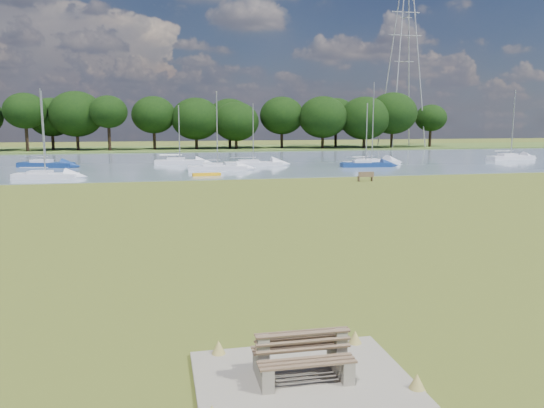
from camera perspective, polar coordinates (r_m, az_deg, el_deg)
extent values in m
plane|color=brown|center=(24.17, -5.54, -3.26)|extent=(220.00, 220.00, 0.00)
cube|color=slate|center=(65.72, -9.76, 4.41)|extent=(220.00, 40.00, 0.10)
cube|color=#4C6626|center=(95.65, -10.52, 5.79)|extent=(220.00, 20.00, 0.40)
cube|color=gray|center=(11.06, 3.26, -18.28)|extent=(4.20, 3.20, 0.10)
cube|color=gray|center=(10.78, -0.97, -17.37)|extent=(0.24, 1.10, 0.46)
cube|color=gray|center=(10.60, -0.97, -15.33)|extent=(0.23, 0.19, 0.58)
cube|color=gray|center=(11.15, 7.36, -16.52)|extent=(0.24, 1.10, 0.46)
cube|color=gray|center=(10.97, 7.40, -14.54)|extent=(0.23, 0.19, 0.58)
cube|color=brown|center=(10.53, 3.79, -16.60)|extent=(1.89, 0.44, 0.04)
cube|color=brown|center=(10.63, 3.42, -14.47)|extent=(1.89, 0.16, 0.46)
cube|color=brown|center=(11.14, 2.82, -15.10)|extent=(1.89, 0.44, 0.04)
cube|color=brown|center=(10.78, 3.18, -14.13)|extent=(1.89, 0.16, 0.46)
cube|color=brown|center=(45.37, 9.31, 2.68)|extent=(0.10, 0.41, 0.41)
cube|color=brown|center=(45.74, 10.71, 2.69)|extent=(0.10, 0.41, 0.41)
cube|color=brown|center=(45.53, 10.02, 2.94)|extent=(1.37, 0.50, 0.04)
cube|color=brown|center=(45.34, 10.09, 3.19)|extent=(1.35, 0.14, 0.40)
cube|color=#F6AA0B|center=(49.24, -7.05, 3.19)|extent=(2.65, 0.88, 0.26)
cylinder|color=#AAAAAA|center=(101.38, 13.42, 14.84)|extent=(0.22, 0.22, 31.28)
cylinder|color=#AAAAAA|center=(103.30, 15.68, 14.64)|extent=(0.22, 0.22, 31.28)
cylinder|color=#AAAAAA|center=(105.33, 12.37, 14.65)|extent=(0.22, 0.22, 31.28)
cylinder|color=#AAAAAA|center=(107.17, 14.57, 14.47)|extent=(0.22, 0.22, 31.28)
cube|color=#AAAAAA|center=(104.86, 14.12, 17.20)|extent=(6.55, 0.14, 0.14)
cube|color=#AAAAAA|center=(105.53, 14.20, 19.38)|extent=(5.42, 0.14, 0.14)
cylinder|color=black|center=(93.77, -24.76, 6.23)|extent=(0.45, 0.45, 3.43)
ellipsoid|color=black|center=(93.72, -24.92, 8.79)|extent=(6.28, 6.28, 5.34)
cylinder|color=black|center=(92.49, -20.50, 6.54)|extent=(0.45, 0.45, 3.68)
ellipsoid|color=black|center=(92.45, -20.66, 9.33)|extent=(7.18, 7.18, 6.11)
cylinder|color=black|center=(91.76, -16.14, 6.50)|extent=(0.45, 0.45, 2.91)
ellipsoid|color=black|center=(91.69, -16.24, 8.71)|extent=(8.08, 8.08, 6.87)
cylinder|color=black|center=(91.53, -11.74, 6.74)|extent=(0.45, 0.45, 3.17)
ellipsoid|color=black|center=(91.48, -11.82, 9.16)|extent=(6.28, 6.28, 5.34)
cylinder|color=black|center=(91.85, -7.34, 6.94)|extent=(0.45, 0.45, 3.43)
ellipsoid|color=black|center=(91.79, -7.39, 9.55)|extent=(7.18, 7.18, 6.11)
cylinder|color=black|center=(92.69, -2.99, 7.10)|extent=(0.45, 0.45, 3.68)
ellipsoid|color=black|center=(92.65, -3.02, 9.88)|extent=(8.08, 8.08, 6.87)
cylinder|color=black|center=(94.06, 1.25, 6.90)|extent=(0.45, 0.45, 2.91)
ellipsoid|color=black|center=(94.00, 1.26, 9.07)|extent=(6.28, 6.28, 5.34)
cylinder|color=black|center=(95.91, 5.36, 6.98)|extent=(0.45, 0.45, 3.17)
ellipsoid|color=black|center=(95.85, 5.39, 9.29)|extent=(7.18, 7.18, 6.11)
cylinder|color=black|center=(98.22, 9.29, 7.02)|extent=(0.45, 0.45, 3.43)
ellipsoid|color=black|center=(98.17, 9.35, 9.47)|extent=(8.08, 8.08, 6.87)
cylinder|color=black|center=(100.97, 13.02, 7.04)|extent=(0.45, 0.45, 3.68)
ellipsoid|color=black|center=(100.93, 13.11, 9.59)|extent=(6.28, 6.28, 5.34)
cylinder|color=black|center=(104.13, 16.53, 6.74)|extent=(0.45, 0.45, 2.91)
ellipsoid|color=black|center=(104.07, 16.62, 8.69)|extent=(7.18, 7.18, 6.11)
cube|color=silver|center=(74.88, 24.29, 4.63)|extent=(6.37, 2.31, 0.76)
cube|color=silver|center=(74.53, 24.03, 4.98)|extent=(2.30, 1.57, 0.49)
cylinder|color=#A5A8AD|center=(74.74, 24.51, 7.93)|extent=(0.13, 0.13, 8.31)
cube|color=silver|center=(59.69, -2.02, 4.43)|extent=(6.44, 2.01, 0.61)
cube|color=silver|center=(59.59, -2.51, 4.77)|extent=(2.28, 1.48, 0.39)
cylinder|color=#A5A8AD|center=(59.51, -2.04, 7.64)|extent=(0.10, 0.10, 6.44)
cube|color=silver|center=(54.41, -5.87, 3.98)|extent=(6.03, 2.09, 0.67)
cube|color=silver|center=(54.36, -6.38, 4.40)|extent=(2.16, 1.45, 0.43)
cylinder|color=#A5A8AD|center=(54.21, -5.94, 8.05)|extent=(0.12, 0.12, 7.44)
cube|color=silver|center=(61.81, 10.68, 4.45)|extent=(7.03, 3.66, 0.64)
cube|color=silver|center=(61.45, 10.30, 4.80)|extent=(2.69, 2.08, 0.41)
cylinder|color=#A5A8AD|center=(61.63, 10.81, 8.66)|extent=(0.11, 0.11, 8.80)
cube|color=navy|center=(59.07, 10.05, 4.28)|extent=(5.61, 2.06, 0.68)
cube|color=silver|center=(58.92, 9.65, 4.68)|extent=(2.03, 1.39, 0.44)
cylinder|color=#A5A8AD|center=(58.90, 10.14, 7.53)|extent=(0.12, 0.12, 6.41)
cube|color=silver|center=(50.84, -23.18, 2.90)|extent=(5.66, 2.50, 0.60)
cube|color=silver|center=(50.97, -23.67, 3.30)|extent=(2.10, 1.53, 0.39)
cylinder|color=#A5A8AD|center=(50.62, -23.45, 7.19)|extent=(0.10, 0.10, 7.35)
cube|color=silver|center=(62.56, -9.87, 4.55)|extent=(5.85, 2.35, 0.69)
cube|color=silver|center=(62.57, -10.30, 4.92)|extent=(2.14, 1.51, 0.45)
cylinder|color=#A5A8AD|center=(62.39, -9.96, 7.55)|extent=(0.12, 0.12, 6.27)
cube|color=navy|center=(62.69, -23.15, 3.99)|extent=(6.12, 3.46, 0.75)
cube|color=silver|center=(62.90, -23.55, 4.40)|extent=(2.37, 1.89, 0.48)
cylinder|color=#A5A8AD|center=(62.52, -23.38, 7.62)|extent=(0.13, 0.13, 7.63)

